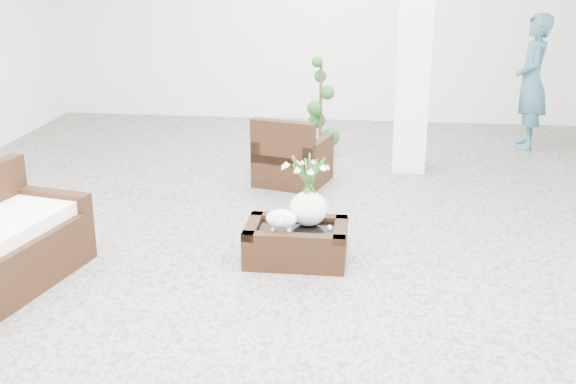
# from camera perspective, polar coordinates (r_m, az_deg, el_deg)

# --- Properties ---
(ground) EXTENTS (11.00, 11.00, 0.00)m
(ground) POSITION_cam_1_polar(r_m,az_deg,el_deg) (6.72, 0.10, -4.74)
(ground) COLOR gray
(ground) RESTS_ON ground
(column) EXTENTS (0.40, 0.40, 3.50)m
(column) POSITION_cam_1_polar(r_m,az_deg,el_deg) (8.98, 10.07, 12.55)
(column) COLOR white
(column) RESTS_ON ground
(coffee_table) EXTENTS (0.90, 0.60, 0.31)m
(coffee_table) POSITION_cam_1_polar(r_m,az_deg,el_deg) (6.48, 0.65, -4.18)
(coffee_table) COLOR #311C0E
(coffee_table) RESTS_ON ground
(sheep_figurine) EXTENTS (0.28, 0.23, 0.21)m
(sheep_figurine) POSITION_cam_1_polar(r_m,az_deg,el_deg) (6.30, -0.52, -2.29)
(sheep_figurine) COLOR white
(sheep_figurine) RESTS_ON coffee_table
(planter_narcissus) EXTENTS (0.44, 0.44, 0.80)m
(planter_narcissus) POSITION_cam_1_polar(r_m,az_deg,el_deg) (6.37, 1.66, 0.75)
(planter_narcissus) COLOR white
(planter_narcissus) RESTS_ON coffee_table
(tealight) EXTENTS (0.04, 0.04, 0.03)m
(tealight) POSITION_cam_1_polar(r_m,az_deg,el_deg) (6.41, 3.35, -2.81)
(tealight) COLOR white
(tealight) RESTS_ON coffee_table
(armchair) EXTENTS (0.95, 0.93, 0.82)m
(armchair) POSITION_cam_1_polar(r_m,az_deg,el_deg) (8.56, 0.39, 3.40)
(armchair) COLOR #311C0E
(armchair) RESTS_ON ground
(topiary) EXTENTS (0.35, 0.35, 1.32)m
(topiary) POSITION_cam_1_polar(r_m,az_deg,el_deg) (9.67, 2.60, 6.69)
(topiary) COLOR #174315
(topiary) RESTS_ON ground
(shopper) EXTENTS (0.51, 0.72, 1.86)m
(shopper) POSITION_cam_1_polar(r_m,az_deg,el_deg) (10.60, 18.78, 8.28)
(shopper) COLOR #326071
(shopper) RESTS_ON ground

